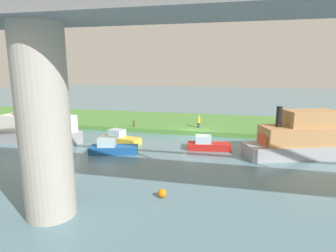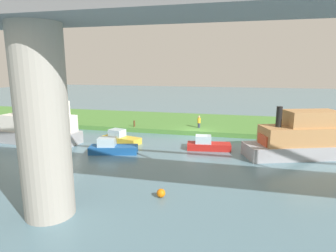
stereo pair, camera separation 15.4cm
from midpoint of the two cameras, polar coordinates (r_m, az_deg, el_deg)
name	(u,v)px [view 2 (the right image)]	position (r m, az deg, el deg)	size (l,w,h in m)	color
ground_plane	(196,136)	(30.98, 5.71, -1.97)	(160.00, 160.00, 0.00)	slate
grassy_bank	(202,123)	(36.74, 7.04, 0.56)	(80.00, 12.00, 0.50)	#4C8438
bridge_pylon	(43,125)	(14.68, -23.50, 0.27)	(2.41, 2.41, 9.24)	#9E998E
bridge_span	(33,10)	(14.66, -25.17, 20.27)	(64.35, 4.30, 3.25)	slate
person_on_bank	(199,122)	(32.64, 6.36, 0.87)	(0.40, 0.40, 1.39)	#2D334C
mooring_post	(134,124)	(33.34, -6.64, 0.48)	(0.20, 0.20, 0.70)	brown
motorboat_red	(300,138)	(25.75, 25.08, -2.26)	(8.73, 5.35, 4.23)	#99999E
skiff_small	(120,138)	(28.32, -9.36, -2.40)	(4.14, 2.39, 1.30)	gold
riverboat_paddlewheel	(38,126)	(30.49, -24.52, 0.03)	(9.12, 3.83, 4.53)	#99999E
motorboat_white	(207,145)	(25.89, 8.08, -3.71)	(3.99, 1.85, 1.28)	red
pontoon_yellow	(112,148)	(25.06, -10.99, -4.27)	(4.32, 2.38, 1.36)	#195199
marker_buoy	(161,193)	(16.65, -1.15, -13.29)	(0.50, 0.50, 0.50)	orange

